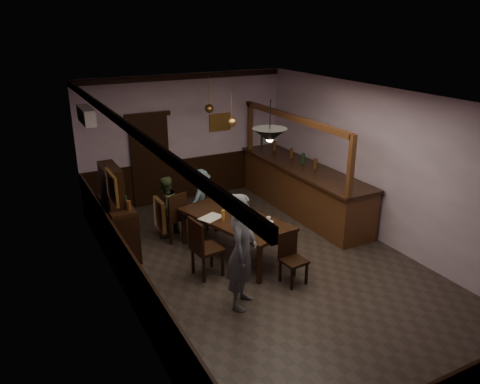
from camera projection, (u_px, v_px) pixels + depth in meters
room at (273, 190)px, 7.76m from camera, size 5.01×8.01×3.01m
dining_table at (235, 221)px, 8.56m from camera, size 1.58×2.39×0.75m
chair_far_left at (175, 215)px, 9.17m from camera, size 0.55×0.55×1.00m
chair_far_right at (209, 205)px, 9.79m from camera, size 0.50×0.50×0.89m
chair_near at (291, 255)px, 7.75m from camera, size 0.42×0.42×0.89m
chair_side at (203, 246)px, 7.86m from camera, size 0.51×0.51×1.06m
person_standing at (242, 251)px, 6.96m from camera, size 0.77×0.79×1.83m
person_seated_left at (166, 207)px, 9.33m from camera, size 0.77×0.72×1.26m
person_seated_right at (201, 197)px, 9.93m from camera, size 0.90×0.80×1.21m
newspaper_left at (211, 218)px, 8.54m from camera, size 0.51×0.45×0.01m
newspaper_right at (238, 210)px, 8.88m from camera, size 0.47×0.37×0.01m
napkin at (245, 222)px, 8.34m from camera, size 0.19×0.19×0.00m
saucer at (269, 222)px, 8.35m from camera, size 0.15×0.15×0.01m
coffee_cup at (268, 219)px, 8.37m from camera, size 0.10×0.10×0.07m
pastry_plate at (255, 226)px, 8.18m from camera, size 0.22×0.22×0.01m
pastry_ring_a at (253, 226)px, 8.11m from camera, size 0.13×0.13×0.04m
pastry_ring_b at (257, 225)px, 8.14m from camera, size 0.13×0.13×0.04m
soda_can at (240, 215)px, 8.49m from camera, size 0.07×0.07×0.12m
beer_glass at (223, 215)px, 8.39m from camera, size 0.06×0.06×0.20m
water_glass at (237, 212)px, 8.58m from camera, size 0.06×0.06×0.15m
pepper_mill at (247, 233)px, 7.76m from camera, size 0.04×0.04×0.14m
sideboard at (117, 219)px, 8.64m from camera, size 0.46×1.30×1.72m
bar_counter at (303, 187)px, 10.56m from camera, size 0.94×4.05×2.27m
door_back at (150, 162)px, 10.80m from camera, size 0.90×0.06×2.10m
ac_unit at (86, 115)px, 8.79m from camera, size 0.20×0.85×0.30m
picture_left_small at (160, 215)px, 5.13m from camera, size 0.04×0.28×0.36m
picture_left_large at (112, 187)px, 7.28m from camera, size 0.04×0.62×0.48m
picture_back at (220, 122)px, 11.33m from camera, size 0.55×0.04×0.42m
pendant_iron at (270, 135)px, 7.41m from camera, size 0.56×0.56×0.68m
pendant_brass_mid at (231, 122)px, 8.96m from camera, size 0.20×0.20×0.81m
pendant_brass_far at (209, 109)px, 10.29m from camera, size 0.20×0.20×0.81m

